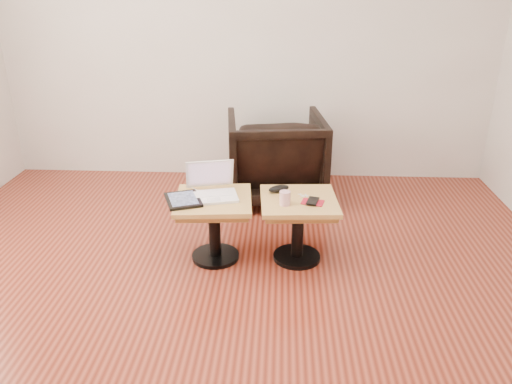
{
  "coord_description": "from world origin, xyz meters",
  "views": [
    {
      "loc": [
        0.33,
        -2.34,
        1.77
      ],
      "look_at": [
        0.17,
        0.63,
        0.5
      ],
      "focal_mm": 35.0,
      "sensor_mm": 36.0,
      "label": 1
    }
  ],
  "objects_px": {
    "laptop": "(212,189)",
    "armchair": "(276,157)",
    "side_table_left": "(214,214)",
    "striped_cup": "(285,198)",
    "side_table_right": "(298,214)"
  },
  "relations": [
    {
      "from": "side_table_left",
      "to": "armchair",
      "type": "bearing_deg",
      "value": 65.23
    },
    {
      "from": "side_table_left",
      "to": "laptop",
      "type": "xyz_separation_m",
      "value": [
        -0.02,
        0.05,
        0.16
      ]
    },
    {
      "from": "laptop",
      "to": "side_table_right",
      "type": "bearing_deg",
      "value": -16.8
    },
    {
      "from": "laptop",
      "to": "armchair",
      "type": "height_order",
      "value": "armchair"
    },
    {
      "from": "side_table_right",
      "to": "armchair",
      "type": "xyz_separation_m",
      "value": [
        -0.17,
        1.06,
        0.03
      ]
    },
    {
      "from": "side_table_right",
      "to": "armchair",
      "type": "height_order",
      "value": "armchair"
    },
    {
      "from": "side_table_left",
      "to": "striped_cup",
      "type": "distance_m",
      "value": 0.5
    },
    {
      "from": "side_table_right",
      "to": "laptop",
      "type": "bearing_deg",
      "value": 173.36
    },
    {
      "from": "laptop",
      "to": "side_table_left",
      "type": "bearing_deg",
      "value": -85.58
    },
    {
      "from": "side_table_left",
      "to": "side_table_right",
      "type": "distance_m",
      "value": 0.56
    },
    {
      "from": "side_table_left",
      "to": "striped_cup",
      "type": "xyz_separation_m",
      "value": [
        0.47,
        -0.08,
        0.16
      ]
    },
    {
      "from": "striped_cup",
      "to": "armchair",
      "type": "height_order",
      "value": "armchair"
    },
    {
      "from": "side_table_left",
      "to": "armchair",
      "type": "relative_size",
      "value": 0.65
    },
    {
      "from": "side_table_right",
      "to": "laptop",
      "type": "xyz_separation_m",
      "value": [
        -0.58,
        0.03,
        0.16
      ]
    },
    {
      "from": "striped_cup",
      "to": "side_table_left",
      "type": "bearing_deg",
      "value": 170.65
    }
  ]
}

